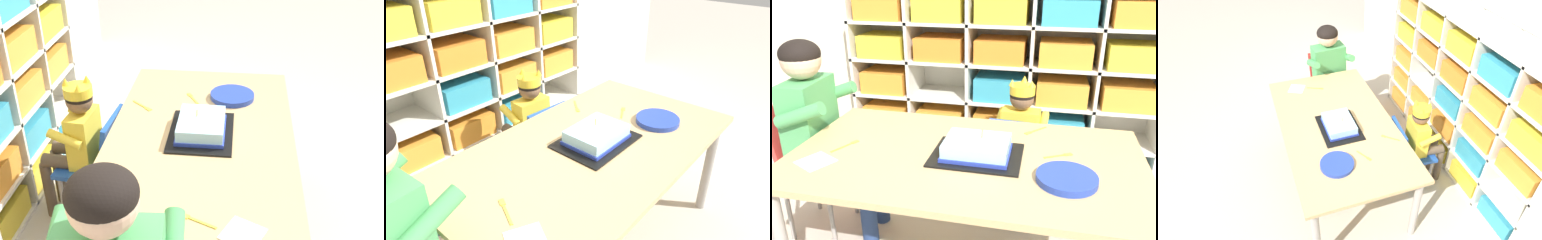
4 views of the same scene
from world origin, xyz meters
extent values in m
cube|color=silver|center=(0.62, 1.11, 0.64)|extent=(0.02, 0.36, 1.29)
cube|color=silver|center=(1.03, 1.11, 0.64)|extent=(0.02, 0.36, 1.29)
cube|color=yellow|center=(0.41, 1.10, 0.10)|extent=(0.32, 0.29, 0.15)
cube|color=teal|center=(0.82, 1.10, 0.10)|extent=(0.32, 0.29, 0.15)
cube|color=teal|center=(0.41, 1.10, 0.35)|extent=(0.32, 0.29, 0.15)
cube|color=orange|center=(0.41, 1.10, 0.60)|extent=(0.32, 0.29, 0.15)
cube|color=orange|center=(0.82, 1.10, 0.60)|extent=(0.32, 0.29, 0.15)
cube|color=yellow|center=(0.82, 1.10, 0.86)|extent=(0.32, 0.29, 0.15)
cube|color=tan|center=(0.00, 0.00, 0.62)|extent=(1.47, 0.83, 0.03)
cylinder|color=#9E9993|center=(0.68, -0.36, 0.30)|extent=(0.05, 0.05, 0.60)
cylinder|color=#9E9993|center=(0.68, 0.36, 0.30)|extent=(0.05, 0.05, 0.60)
cube|color=#1E4CA8|center=(0.19, 0.60, 0.32)|extent=(0.34, 0.31, 0.03)
cube|color=#1E4CA8|center=(0.17, 0.46, 0.48)|extent=(0.29, 0.09, 0.28)
cylinder|color=gray|center=(0.32, 0.70, 0.16)|extent=(0.02, 0.02, 0.31)
cylinder|color=gray|center=(0.07, 0.72, 0.16)|extent=(0.02, 0.02, 0.31)
cylinder|color=gray|center=(0.30, 0.47, 0.16)|extent=(0.02, 0.02, 0.31)
cylinder|color=gray|center=(0.05, 0.49, 0.16)|extent=(0.02, 0.02, 0.31)
cube|color=yellow|center=(0.19, 0.61, 0.48)|extent=(0.22, 0.13, 0.29)
sphere|color=brown|center=(0.19, 0.61, 0.70)|extent=(0.13, 0.13, 0.13)
ellipsoid|color=black|center=(0.19, 0.61, 0.72)|extent=(0.14, 0.14, 0.10)
cylinder|color=yellow|center=(0.19, 0.61, 0.75)|extent=(0.14, 0.14, 0.05)
cone|color=yellow|center=(0.19, 0.67, 0.79)|extent=(0.04, 0.04, 0.04)
cone|color=yellow|center=(0.24, 0.57, 0.79)|extent=(0.04, 0.04, 0.04)
cone|color=yellow|center=(0.13, 0.58, 0.79)|extent=(0.04, 0.04, 0.04)
cylinder|color=brown|center=(0.26, 0.71, 0.36)|extent=(0.09, 0.22, 0.07)
cylinder|color=brown|center=(0.13, 0.72, 0.36)|extent=(0.09, 0.22, 0.07)
cylinder|color=brown|center=(0.27, 0.81, 0.17)|extent=(0.06, 0.06, 0.33)
cylinder|color=brown|center=(0.14, 0.82, 0.17)|extent=(0.06, 0.06, 0.33)
cylinder|color=yellow|center=(0.31, 0.64, 0.54)|extent=(0.06, 0.18, 0.10)
cylinder|color=yellow|center=(0.06, 0.66, 0.54)|extent=(0.06, 0.18, 0.10)
sphere|color=#DBB293|center=(-0.85, 0.18, 0.95)|extent=(0.19, 0.19, 0.19)
ellipsoid|color=black|center=(-0.85, 0.18, 0.98)|extent=(0.19, 0.19, 0.14)
cube|color=black|center=(0.05, 0.00, 0.63)|extent=(0.37, 0.29, 0.01)
cube|color=#9ED1EF|center=(0.05, 0.00, 0.67)|extent=(0.26, 0.20, 0.07)
cube|color=#283DB2|center=(0.05, 0.00, 0.65)|extent=(0.28, 0.22, 0.02)
cylinder|color=#EFCC4C|center=(0.07, 0.02, 0.72)|extent=(0.01, 0.01, 0.04)
cylinder|color=#233DA3|center=(0.41, -0.13, 0.64)|extent=(0.22, 0.22, 0.03)
cube|color=white|center=(-0.58, -0.20, 0.63)|extent=(0.17, 0.17, 0.00)
cube|color=yellow|center=(-0.54, -0.06, 0.63)|extent=(0.05, 0.10, 0.00)
cube|color=yellow|center=(-0.51, 0.01, 0.63)|extent=(0.03, 0.04, 0.00)
cube|color=yellow|center=(0.29, 0.33, 0.63)|extent=(0.08, 0.08, 0.00)
cube|color=yellow|center=(0.24, 0.28, 0.63)|extent=(0.04, 0.04, 0.00)
cube|color=yellow|center=(0.37, 0.06, 0.63)|extent=(0.09, 0.05, 0.00)
cube|color=yellow|center=(0.42, 0.09, 0.63)|extent=(0.04, 0.03, 0.00)
camera|label=1|loc=(-1.74, -0.15, 1.72)|focal=43.37mm
camera|label=2|loc=(-1.08, -0.84, 1.51)|focal=32.45mm
camera|label=3|loc=(0.31, -1.38, 1.36)|focal=35.29mm
camera|label=4|loc=(1.84, -0.53, 2.22)|focal=30.44mm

